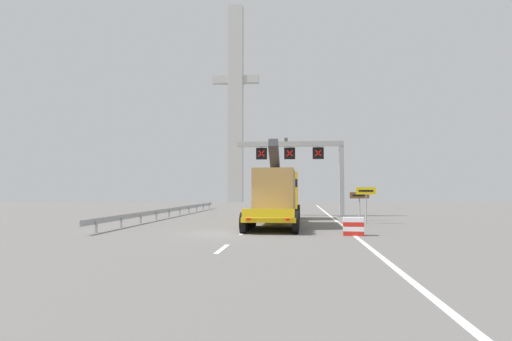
{
  "coord_description": "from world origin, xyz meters",
  "views": [
    {
      "loc": [
        3.42,
        -22.33,
        2.24
      ],
      "look_at": [
        0.28,
        9.77,
        3.74
      ],
      "focal_mm": 30.13,
      "sensor_mm": 36.0,
      "label": 1
    }
  ],
  "objects": [
    {
      "name": "overhead_lane_gantry",
      "position": [
        4.06,
        15.67,
        5.22
      ],
      "size": [
        9.68,
        0.9,
        6.9
      ],
      "color": "#9EA0A5",
      "rests_on": "ground"
    },
    {
      "name": "ground",
      "position": [
        0.0,
        0.0,
        0.0
      ],
      "size": [
        112.0,
        112.0,
        0.0
      ],
      "primitive_type": "plane",
      "color": "slate"
    },
    {
      "name": "heavy_haul_truck_yellow",
      "position": [
        2.04,
        7.37,
        1.99
      ],
      "size": [
        3.17,
        14.09,
        5.3
      ],
      "color": "yellow",
      "rests_on": "ground"
    },
    {
      "name": "lane_markings",
      "position": [
        0.52,
        25.99,
        0.01
      ],
      "size": [
        0.2,
        66.59,
        0.01
      ],
      "color": "silver",
      "rests_on": "ground"
    },
    {
      "name": "exit_sign_yellow",
      "position": [
        7.99,
        7.29,
        1.84
      ],
      "size": [
        1.34,
        0.15,
        2.46
      ],
      "color": "#9EA0A5",
      "rests_on": "ground"
    },
    {
      "name": "crash_barrier_striped",
      "position": [
        6.16,
        -0.5,
        0.45
      ],
      "size": [
        1.03,
        0.56,
        0.9
      ],
      "color": "red",
      "rests_on": "ground"
    },
    {
      "name": "tourist_info_sign_brown",
      "position": [
        8.0,
        10.44,
        1.6
      ],
      "size": [
        1.43,
        0.15,
        2.11
      ],
      "color": "#9EA0A5",
      "rests_on": "ground"
    },
    {
      "name": "guardrail_left",
      "position": [
        -7.32,
        14.21,
        0.56
      ],
      "size": [
        0.13,
        32.41,
        0.76
      ],
      "color": "#999EA3",
      "rests_on": "ground"
    },
    {
      "name": "edge_line_right",
      "position": [
        6.2,
        12.0,
        0.01
      ],
      "size": [
        0.2,
        63.0,
        0.01
      ],
      "primitive_type": "cube",
      "color": "silver",
      "rests_on": "ground"
    },
    {
      "name": "bridge_pylon_distant",
      "position": [
        -8.48,
        59.0,
        19.44
      ],
      "size": [
        9.0,
        2.0,
        38.09
      ],
      "color": "#B7B7B2",
      "rests_on": "ground"
    }
  ]
}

